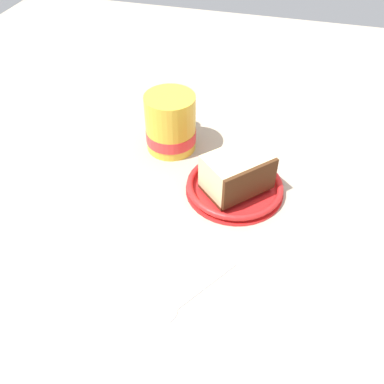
{
  "coord_description": "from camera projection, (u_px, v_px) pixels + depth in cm",
  "views": [
    {
      "loc": [
        45.01,
        8.07,
        45.51
      ],
      "look_at": [
        1.48,
        -3.93,
        3.0
      ],
      "focal_mm": 39.2,
      "sensor_mm": 36.0,
      "label": 1
    }
  ],
  "objects": [
    {
      "name": "ground_plane",
      "position": [
        219.0,
        210.0,
        0.65
      ],
      "size": [
        156.42,
        156.42,
        2.47
      ],
      "primitive_type": "cube",
      "color": "tan"
    },
    {
      "name": "small_plate",
      "position": [
        235.0,
        187.0,
        0.66
      ],
      "size": [
        15.47,
        15.47,
        1.69
      ],
      "color": "red",
      "rests_on": "ground_plane"
    },
    {
      "name": "cake_slice",
      "position": [
        237.0,
        173.0,
        0.64
      ],
      "size": [
        11.8,
        11.67,
        6.18
      ],
      "color": "#472814",
      "rests_on": "small_plate"
    },
    {
      "name": "tea_mug",
      "position": [
        171.0,
        124.0,
        0.72
      ],
      "size": [
        11.51,
        8.8,
        10.15
      ],
      "color": "gold",
      "rests_on": "ground_plane"
    },
    {
      "name": "teaspoon",
      "position": [
        181.0,
        303.0,
        0.51
      ],
      "size": [
        11.66,
        8.31,
        0.8
      ],
      "color": "silver",
      "rests_on": "ground_plane"
    }
  ]
}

